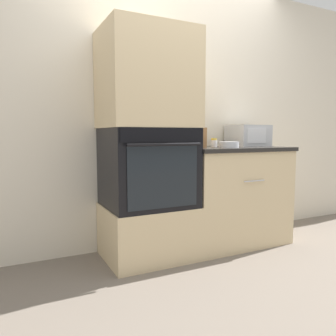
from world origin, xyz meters
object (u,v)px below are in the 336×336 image
knife_block (197,138)px  condiment_jar_far (214,143)px  condiment_jar_mid (213,143)px  bowl (229,145)px  condiment_jar_near (193,141)px  microwave (248,136)px  wall_oven (148,167)px

knife_block → condiment_jar_far: 0.25m
knife_block → condiment_jar_mid: bearing=33.1°
bowl → condiment_jar_far: bearing=103.5°
condiment_jar_near → condiment_jar_mid: bearing=17.2°
microwave → condiment_jar_mid: (-0.38, 0.05, -0.07)m
knife_block → condiment_jar_mid: knife_block is taller
knife_block → condiment_jar_near: knife_block is taller
microwave → condiment_jar_far: 0.46m
condiment_jar_near → condiment_jar_far: (0.20, -0.03, -0.02)m
condiment_jar_near → microwave: bearing=2.8°
wall_oven → condiment_jar_near: bearing=11.5°
microwave → condiment_jar_mid: microwave is taller
condiment_jar_mid → condiment_jar_near: bearing=-162.8°
condiment_jar_far → condiment_jar_mid: bearing=59.4°
wall_oven → condiment_jar_near: size_ratio=5.90×
wall_oven → microwave: size_ratio=1.93×
wall_oven → condiment_jar_far: size_ratio=8.54×
condiment_jar_mid → condiment_jar_far: condiment_jar_far is taller
bowl → condiment_jar_far: size_ratio=2.16×
condiment_jar_near → condiment_jar_mid: 0.29m
knife_block → bowl: size_ratio=1.26×
microwave → condiment_jar_near: microwave is taller
microwave → condiment_jar_far: microwave is taller
knife_block → wall_oven: bearing=178.2°
microwave → condiment_jar_near: bearing=-177.2°
condiment_jar_far → bowl: bearing=-76.5°
bowl → condiment_jar_far: (-0.04, 0.17, 0.01)m
wall_oven → condiment_jar_far: bearing=5.5°
condiment_jar_near → condiment_jar_mid: size_ratio=1.67×
microwave → knife_block: knife_block is taller
bowl → condiment_jar_near: condiment_jar_near is taller
knife_block → bowl: knife_block is taller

